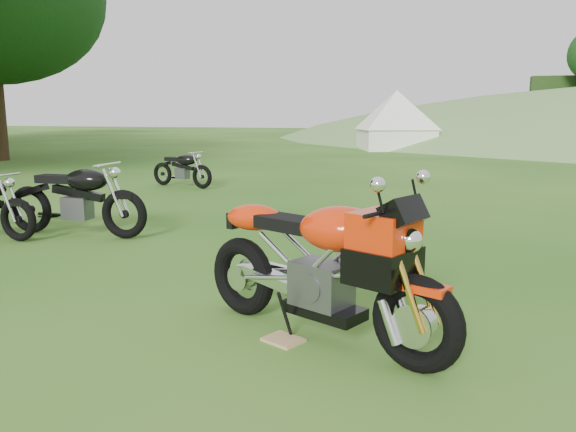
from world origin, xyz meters
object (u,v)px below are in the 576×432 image
(plywood_board, at_px, (283,340))
(tent_left, at_px, (396,120))
(sport_motorcycle, at_px, (319,255))
(vintage_moto_a, at_px, (75,197))
(vintage_moto_d, at_px, (182,168))

(plywood_board, relative_size, tent_left, 0.09)
(sport_motorcycle, xyz_separation_m, tent_left, (-2.09, 22.55, 0.70))
(sport_motorcycle, bearing_deg, vintage_moto_a, 172.57)
(tent_left, bearing_deg, sport_motorcycle, -105.00)
(vintage_moto_a, relative_size, vintage_moto_d, 1.23)
(vintage_moto_d, height_order, tent_left, tent_left)
(plywood_board, bearing_deg, sport_motorcycle, 28.92)
(vintage_moto_d, distance_m, tent_left, 15.40)
(vintage_moto_a, bearing_deg, tent_left, 82.33)
(vintage_moto_d, relative_size, tent_left, 0.53)
(sport_motorcycle, xyz_separation_m, vintage_moto_d, (-5.05, 7.46, -0.20))
(plywood_board, bearing_deg, vintage_moto_a, 145.47)
(sport_motorcycle, relative_size, plywood_board, 7.97)
(plywood_board, bearing_deg, tent_left, 94.70)
(plywood_board, relative_size, vintage_moto_d, 0.16)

